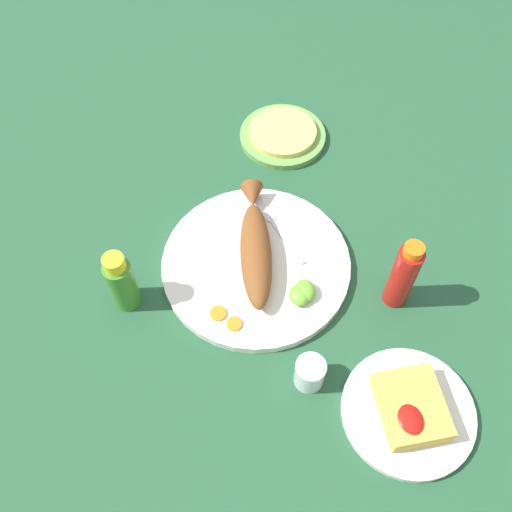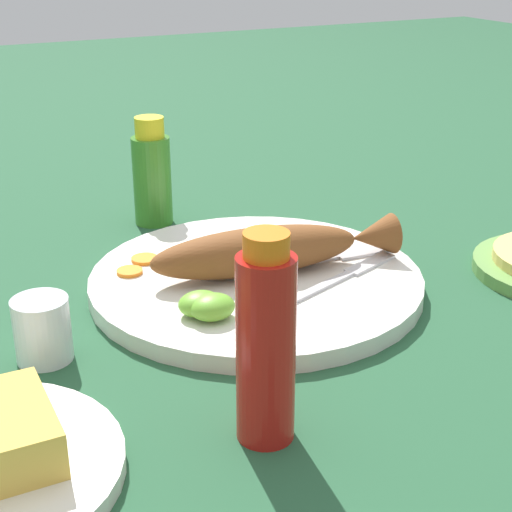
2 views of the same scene
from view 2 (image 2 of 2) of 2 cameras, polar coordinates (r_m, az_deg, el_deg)
The scene contains 12 objects.
ground_plane at distance 0.84m, azimuth 0.00°, elevation -2.39°, with size 4.00×4.00×0.00m, color #235133.
main_plate at distance 0.83m, azimuth 0.00°, elevation -1.84°, with size 0.35×0.35×0.02m, color silver.
fried_fish at distance 0.83m, azimuth 1.20°, elevation 0.49°, with size 0.28×0.09×0.05m.
fork_near at distance 0.87m, azimuth 5.47°, elevation -0.18°, with size 0.19×0.03×0.00m.
fork_far at distance 0.83m, azimuth 6.47°, elevation -1.44°, with size 0.18×0.07×0.00m.
carrot_slice_near at distance 0.87m, azimuth -8.10°, elevation -0.23°, with size 0.03×0.03×0.00m, color orange.
carrot_slice_mid at distance 0.84m, azimuth -9.18°, elevation -1.12°, with size 0.03×0.03×0.00m, color orange.
lime_wedge_main at distance 0.74m, azimuth -4.10°, elevation -3.48°, with size 0.04×0.04×0.02m, color #6BB233.
lime_wedge_side at distance 0.73m, azimuth -3.20°, elevation -3.72°, with size 0.04×0.04×0.02m, color #6BB233.
hot_sauce_bottle_red at distance 0.57m, azimuth 0.72°, elevation -6.41°, with size 0.04×0.04×0.17m.
hot_sauce_bottle_green at distance 1.01m, azimuth -7.58°, elevation 5.87°, with size 0.05×0.05×0.14m.
salt_cup at distance 0.72m, azimuth -15.24°, elevation -5.45°, with size 0.05×0.05×0.06m.
Camera 2 is at (0.34, 0.68, 0.36)m, focal length 55.00 mm.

